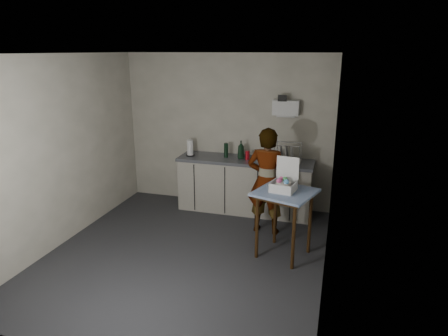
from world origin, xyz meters
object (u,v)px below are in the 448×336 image
(dish_rack, at_px, (287,158))
(kitchen_counter, at_px, (245,187))
(soda_can, at_px, (247,155))
(dark_bottle, at_px, (226,150))
(side_table, at_px, (285,200))
(soap_bottle, at_px, (241,150))
(paper_towel, at_px, (190,148))
(bakery_box, at_px, (284,184))
(standing_man, at_px, (267,181))

(dish_rack, bearing_deg, kitchen_counter, -177.65)
(soda_can, xyz_separation_m, dark_bottle, (-0.37, 0.02, 0.05))
(side_table, relative_size, soap_bottle, 3.02)
(paper_towel, relative_size, bakery_box, 0.65)
(side_table, relative_size, dark_bottle, 3.72)
(standing_man, height_order, soda_can, standing_man)
(soap_bottle, relative_size, soda_can, 2.18)
(dark_bottle, xyz_separation_m, bakery_box, (1.16, -1.36, -0.03))
(dark_bottle, relative_size, dish_rack, 0.56)
(kitchen_counter, distance_m, dark_bottle, 0.69)
(soda_can, distance_m, dish_rack, 0.65)
(dark_bottle, height_order, dish_rack, dish_rack)
(side_table, bearing_deg, standing_man, 136.86)
(dish_rack, bearing_deg, side_table, -83.17)
(side_table, relative_size, soda_can, 6.58)
(kitchen_counter, distance_m, side_table, 1.64)
(standing_man, relative_size, bakery_box, 3.82)
(paper_towel, bearing_deg, soap_bottle, 3.73)
(kitchen_counter, bearing_deg, bakery_box, -58.43)
(bakery_box, bearing_deg, standing_man, 127.83)
(soap_bottle, bearing_deg, side_table, -55.85)
(kitchen_counter, bearing_deg, soda_can, -9.84)
(standing_man, relative_size, dish_rack, 3.68)
(paper_towel, bearing_deg, kitchen_counter, 2.83)
(soap_bottle, xyz_separation_m, bakery_box, (0.90, -1.35, -0.06))
(bakery_box, bearing_deg, side_table, -28.61)
(kitchen_counter, height_order, soap_bottle, soap_bottle)
(kitchen_counter, relative_size, dark_bottle, 9.22)
(kitchen_counter, height_order, paper_towel, paper_towel)
(kitchen_counter, bearing_deg, dark_bottle, 176.94)
(standing_man, height_order, bakery_box, standing_man)
(kitchen_counter, height_order, dark_bottle, dark_bottle)
(paper_towel, bearing_deg, dish_rack, 2.63)
(kitchen_counter, xyz_separation_m, dish_rack, (0.68, 0.03, 0.55))
(kitchen_counter, relative_size, side_table, 2.48)
(side_table, xyz_separation_m, dish_rack, (-0.17, 1.39, 0.19))
(side_table, xyz_separation_m, paper_towel, (-1.80, 1.31, 0.25))
(dark_bottle, bearing_deg, kitchen_counter, -3.06)
(kitchen_counter, relative_size, soda_can, 16.30)
(dish_rack, bearing_deg, standing_man, -104.69)
(standing_man, height_order, dish_rack, standing_man)
(paper_towel, xyz_separation_m, dish_rack, (1.63, 0.08, -0.06))
(dark_bottle, xyz_separation_m, paper_towel, (-0.61, -0.07, 0.01))
(side_table, bearing_deg, dish_rack, 114.70)
(side_table, height_order, standing_man, standing_man)
(soap_bottle, height_order, dark_bottle, soap_bottle)
(dark_bottle, bearing_deg, bakery_box, -49.45)
(soda_can, relative_size, dish_rack, 0.32)
(dish_rack, bearing_deg, soap_bottle, -178.63)
(soda_can, height_order, bakery_box, bakery_box)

